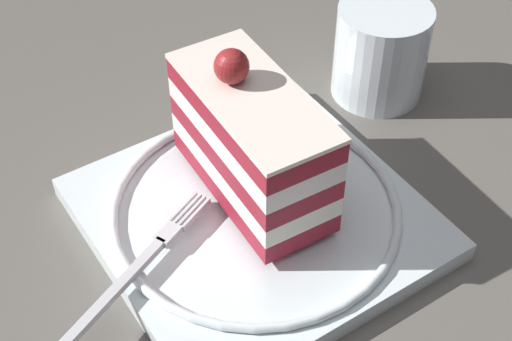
{
  "coord_description": "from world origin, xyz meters",
  "views": [
    {
      "loc": [
        0.28,
        -0.14,
        0.37
      ],
      "look_at": [
        -0.01,
        0.0,
        0.05
      ],
      "focal_mm": 52.92,
      "sensor_mm": 36.0,
      "label": 1
    }
  ],
  "objects": [
    {
      "name": "cake_slice",
      "position": [
        -0.02,
        0.01,
        0.06
      ],
      "size": [
        0.12,
        0.06,
        0.1
      ],
      "color": "maroon",
      "rests_on": "dessert_plate"
    },
    {
      "name": "dessert_plate",
      "position": [
        -0.01,
        0.0,
        0.01
      ],
      "size": [
        0.22,
        0.22,
        0.02
      ],
      "color": "white",
      "rests_on": "ground_plane"
    },
    {
      "name": "drink_glass_near",
      "position": [
        -0.09,
        0.14,
        0.03
      ],
      "size": [
        0.07,
        0.07,
        0.07
      ],
      "color": "silver",
      "rests_on": "ground_plane"
    },
    {
      "name": "ground_plane",
      "position": [
        0.0,
        0.0,
        0.0
      ],
      "size": [
        2.4,
        2.4,
        0.0
      ],
      "primitive_type": "plane",
      "color": "#5B5751"
    },
    {
      "name": "fork",
      "position": [
        0.01,
        -0.08,
        0.02
      ],
      "size": [
        0.08,
        0.11,
        0.0
      ],
      "color": "silver",
      "rests_on": "dessert_plate"
    }
  ]
}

